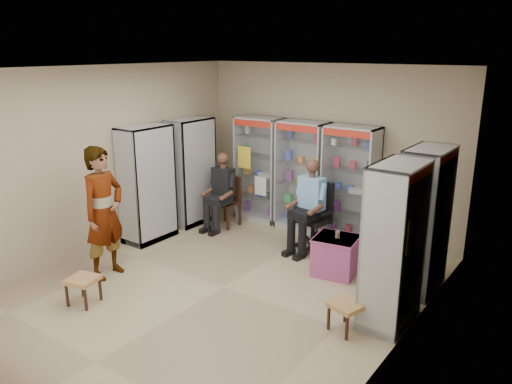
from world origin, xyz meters
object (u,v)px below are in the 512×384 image
Objects in this scene: pink_trunk at (336,255)px; office_chair at (313,216)px; woven_stool_a at (346,317)px; standing_man at (104,213)px; wooden_chair at (226,202)px; cabinet_right_near at (394,245)px; cabinet_back_right at (350,184)px; cabinet_left_near at (147,184)px; woven_stool_b at (84,290)px; cabinet_back_mid at (302,176)px; cabinet_left_far at (191,172)px; seated_shopkeeper at (312,208)px; cabinet_right_far at (424,220)px; cabinet_back_left at (260,169)px.

office_chair is at bearing 139.00° from pink_trunk.
standing_man is (-3.54, -0.66, 0.79)m from woven_stool_a.
wooden_chair is at bearing 149.79° from woven_stool_a.
cabinet_back_right is at bearing 36.16° from cabinet_right_near.
cabinet_left_near is 5.43× the size of woven_stool_b.
cabinet_back_mid and cabinet_left_near have the same top height.
woven_stool_b is (-0.85, -4.15, -0.82)m from cabinet_back_mid.
woven_stool_b is (-1.80, -4.15, -0.82)m from cabinet_back_right.
cabinet_left_far is 1.03× the size of standing_man.
seated_shopkeeper is at bearing -110.10° from cabinet_back_right.
cabinet_right_far is 1.03× the size of standing_man.
pink_trunk is (2.63, -0.67, -0.18)m from wooden_chair.
cabinet_right_far reaches higher than pink_trunk.
cabinet_right_far is at bearing -4.47° from office_chair.
woven_stool_b is (-3.43, -3.02, -0.82)m from cabinet_right_far.
woven_stool_b reaches higher than woven_stool_a.
office_chair is 0.79× the size of seated_shopkeeper.
cabinet_right_near reaches higher than woven_stool_b.
office_chair is (2.54, 1.30, -0.43)m from cabinet_left_near.
standing_man is (-1.95, -2.62, 0.25)m from seated_shopkeeper.
cabinet_right_near reaches higher than pink_trunk.
wooden_chair is 3.45m from woven_stool_b.
woven_stool_a is (1.59, -1.95, -0.54)m from seated_shopkeeper.
pink_trunk is (3.31, -0.47, -0.71)m from cabinet_left_far.
cabinet_back_mid is 2.13× the size of wooden_chair.
cabinet_back_mid is 1.00× the size of cabinet_right_far.
cabinet_back_mid is at bearing 0.00° from cabinet_back_left.
woven_stool_a is (4.13, -0.71, -0.82)m from cabinet_left_near.
cabinet_right_far is 1.38× the size of seated_shopkeeper.
cabinet_left_near is (-4.46, 0.20, 0.00)m from cabinet_right_near.
cabinet_right_far is 1.00× the size of cabinet_left_far.
standing_man is at bearing -119.55° from seated_shopkeeper.
cabinet_back_mid is 2.12m from pink_trunk.
cabinet_back_right is 2.98m from cabinet_left_far.
standing_man is (-1.29, -3.40, -0.03)m from cabinet_back_mid.
cabinet_right_near is 4.10m from wooden_chair.
cabinet_left_near is 1.38× the size of seated_shopkeeper.
cabinet_back_left reaches higher than seated_shopkeeper.
cabinet_back_left is at bearing 149.52° from pink_trunk.
seated_shopkeeper is at bearing -25.95° from cabinet_back_left.
cabinet_back_mid is 0.95m from cabinet_back_right.
cabinet_left_near is 1.03× the size of standing_man.
office_chair is at bearing -47.96° from cabinet_back_mid.
cabinet_left_near reaches higher than woven_stool_b.
cabinet_back_mid is 1.00× the size of cabinet_right_near.
pink_trunk is at bearing -44.44° from cabinet_back_mid.
office_chair is at bearing 94.39° from cabinet_left_far.
wooden_chair is 1.88m from seated_shopkeeper.
pink_trunk is 1.62× the size of woven_stool_b.
cabinet_left_near is at bearing 170.26° from woven_stool_a.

